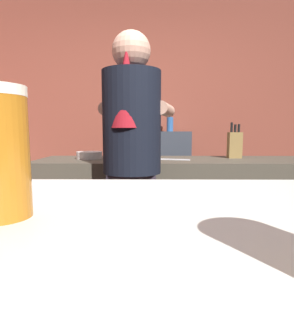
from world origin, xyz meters
TOP-DOWN VIEW (x-y plane):
  - wall_back at (0.00, 2.20)m, footprint 5.20×0.10m
  - prep_counter at (0.35, 0.79)m, footprint 2.10×0.60m
  - back_shelf at (0.17, 1.92)m, footprint 0.82×0.36m
  - bartender at (0.03, 0.33)m, footprint 0.48×0.54m
  - knife_block at (0.79, 0.89)m, footprint 0.10×0.08m
  - mixing_bowl at (-0.33, 0.83)m, footprint 0.19×0.19m
  - chefs_knife at (0.31, 0.74)m, footprint 0.24×0.09m
  - bottle_hot_sauce at (0.08, 1.91)m, footprint 0.07×0.07m
  - bottle_soy at (-0.09, 2.02)m, footprint 0.07×0.07m
  - bottle_vinegar at (-0.18, 1.90)m, footprint 0.07×0.07m
  - bottle_olive_oil at (0.36, 1.97)m, footprint 0.07×0.07m

SIDE VIEW (x-z plane):
  - prep_counter at x=0.35m, z-range 0.00..0.91m
  - back_shelf at x=0.17m, z-range 0.00..1.12m
  - chefs_knife at x=0.31m, z-range 0.91..0.92m
  - mixing_bowl at x=-0.33m, z-range 0.91..0.97m
  - bartender at x=0.03m, z-range 0.13..1.82m
  - knife_block at x=0.79m, z-range 0.88..1.16m
  - bottle_soy at x=-0.09m, z-range 1.09..1.31m
  - bottle_vinegar at x=-0.18m, z-range 1.09..1.32m
  - bottle_olive_oil at x=0.36m, z-range 1.09..1.33m
  - bottle_hot_sauce at x=0.08m, z-range 1.09..1.33m
  - wall_back at x=0.00m, z-range 0.00..2.70m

